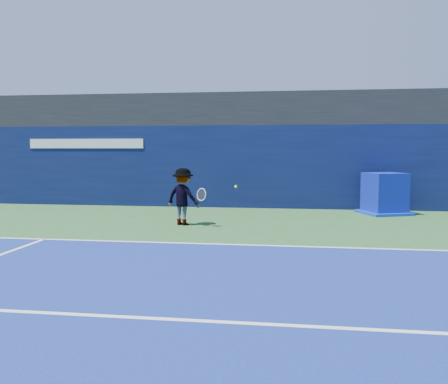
{
  "coord_description": "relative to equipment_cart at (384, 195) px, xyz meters",
  "views": [
    {
      "loc": [
        0.97,
        -7.97,
        2.17
      ],
      "look_at": [
        -1.0,
        5.2,
        1.0
      ],
      "focal_mm": 40.0,
      "sensor_mm": 36.0,
      "label": 1
    }
  ],
  "objects": [
    {
      "name": "service_line",
      "position": [
        -3.8,
        -11.04,
        -0.61
      ],
      "size": [
        24.0,
        0.1,
        0.01
      ],
      "primitive_type": "cube",
      "color": "white",
      "rests_on": "ground"
    },
    {
      "name": "tennis_ball",
      "position": [
        -4.48,
        -3.87,
        0.53
      ],
      "size": [
        0.08,
        0.08,
        0.08
      ],
      "color": "#D4E119",
      "rests_on": "ground"
    },
    {
      "name": "stadium_band",
      "position": [
        -3.8,
        2.46,
        2.98
      ],
      "size": [
        36.0,
        3.0,
        1.2
      ],
      "primitive_type": "cube",
      "color": "black",
      "rests_on": "back_wall_assembly"
    },
    {
      "name": "baseline",
      "position": [
        -3.8,
        -6.04,
        -0.61
      ],
      "size": [
        24.0,
        0.1,
        0.01
      ],
      "primitive_type": "cube",
      "color": "white",
      "rests_on": "ground"
    },
    {
      "name": "back_wall_assembly",
      "position": [
        -3.81,
        1.46,
        0.88
      ],
      "size": [
        36.0,
        1.03,
        3.0
      ],
      "color": "#0B133C",
      "rests_on": "ground"
    },
    {
      "name": "equipment_cart",
      "position": [
        0.0,
        0.0,
        0.0
      ],
      "size": [
        1.85,
        1.85,
        1.36
      ],
      "color": "#0B179E",
      "rests_on": "ground"
    },
    {
      "name": "ground",
      "position": [
        -3.8,
        -9.04,
        -0.62
      ],
      "size": [
        80.0,
        80.0,
        0.0
      ],
      "primitive_type": "plane",
      "color": "#2C5D29",
      "rests_on": "ground"
    },
    {
      "name": "tennis_player",
      "position": [
        -6.05,
        -3.29,
        0.18
      ],
      "size": [
        1.33,
        0.95,
        1.61
      ],
      "color": "white",
      "rests_on": "ground"
    }
  ]
}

